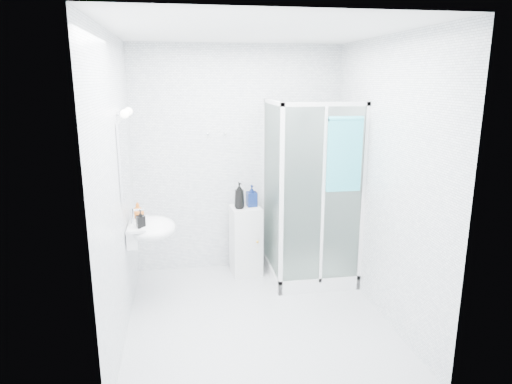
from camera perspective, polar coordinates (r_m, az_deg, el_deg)
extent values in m
cube|color=white|center=(4.05, 0.12, 0.85)|extent=(2.40, 2.60, 2.60)
cube|color=#B9BBBE|center=(4.52, 0.11, -15.36)|extent=(2.40, 2.60, 0.01)
cube|color=white|center=(3.96, 0.13, 19.45)|extent=(2.40, 2.60, 0.01)
cube|color=silver|center=(5.39, 6.57, -9.72)|extent=(0.90, 0.90, 0.12)
cube|color=silver|center=(4.84, 2.22, 11.13)|extent=(0.04, 0.90, 0.04)
cube|color=silver|center=(4.54, 8.76, 10.79)|extent=(0.90, 0.04, 0.04)
cube|color=silver|center=(4.58, 3.19, -1.48)|extent=(0.04, 0.04, 2.00)
cube|color=white|center=(4.98, 2.00, 0.26)|extent=(0.02, 0.82, 1.84)
cube|color=white|center=(4.67, 8.37, -0.79)|extent=(0.82, 0.02, 1.84)
cube|color=silver|center=(4.68, 8.34, -0.76)|extent=(0.03, 0.04, 1.84)
cylinder|color=silver|center=(5.39, 5.81, 4.62)|extent=(0.02, 0.02, 1.00)
cylinder|color=silver|center=(5.30, 6.02, 9.58)|extent=(0.09, 0.05, 0.09)
cylinder|color=silver|center=(5.49, 6.15, 1.59)|extent=(0.12, 0.04, 0.12)
cylinder|color=silver|center=(4.61, 12.16, 8.20)|extent=(0.03, 0.05, 0.03)
cube|color=silver|center=(4.60, -15.04, -5.13)|extent=(0.10, 0.40, 0.18)
ellipsoid|color=silver|center=(4.57, -12.83, -4.47)|extent=(0.46, 0.56, 0.20)
cube|color=silver|center=(4.57, -14.37, -3.92)|extent=(0.16, 0.50, 0.02)
cylinder|color=silver|center=(4.55, -15.18, -2.99)|extent=(0.04, 0.04, 0.16)
cylinder|color=silver|center=(4.53, -14.61, -2.18)|extent=(0.12, 0.02, 0.02)
cube|color=white|center=(4.43, -16.23, 4.07)|extent=(0.02, 0.60, 0.70)
cylinder|color=silver|center=(4.22, -16.66, 9.33)|extent=(0.05, 0.04, 0.04)
sphere|color=white|center=(4.21, -16.11, 9.37)|extent=(0.08, 0.08, 0.08)
cylinder|color=silver|center=(4.54, -16.18, 9.65)|extent=(0.05, 0.04, 0.04)
sphere|color=white|center=(4.53, -15.67, 9.68)|extent=(0.08, 0.08, 0.08)
cylinder|color=silver|center=(5.20, -6.08, 7.28)|extent=(0.02, 0.04, 0.02)
sphere|color=silver|center=(5.18, -6.06, 7.25)|extent=(0.03, 0.03, 0.03)
cylinder|color=silver|center=(5.22, -3.87, 7.35)|extent=(0.02, 0.04, 0.02)
sphere|color=silver|center=(5.19, -3.84, 7.32)|extent=(0.03, 0.03, 0.03)
cube|color=silver|center=(5.31, -1.28, -6.07)|extent=(0.36, 0.36, 0.80)
cube|color=silver|center=(5.16, -1.03, -6.68)|extent=(0.30, 0.04, 0.68)
sphere|color=gold|center=(5.14, 0.17, -6.26)|extent=(0.03, 0.03, 0.03)
cube|color=teal|center=(4.60, 10.99, 4.50)|extent=(0.35, 0.04, 0.72)
cylinder|color=teal|center=(4.56, 11.21, 8.96)|extent=(0.35, 0.05, 0.05)
imported|color=black|center=(5.10, -2.09, -0.44)|extent=(0.14, 0.14, 0.30)
imported|color=#0D1D50|center=(5.19, -0.54, -0.46)|extent=(0.13, 0.13, 0.25)
imported|color=#B65415|center=(4.71, -14.57, -2.24)|extent=(0.13, 0.13, 0.16)
imported|color=black|center=(4.40, -14.22, -3.28)|extent=(0.09, 0.10, 0.17)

